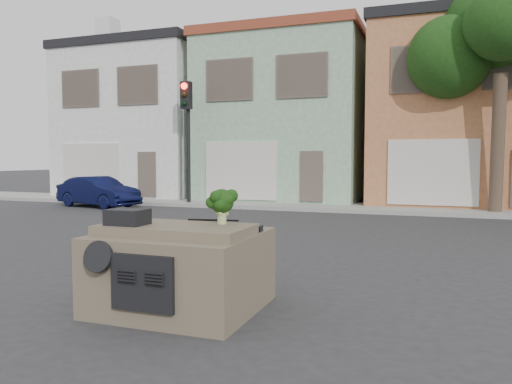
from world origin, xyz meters
The scene contains 12 objects.
ground_plane centered at (0.00, 0.00, 0.00)m, with size 120.00×120.00×0.00m, color #303033.
sidewalk centered at (0.00, 10.50, 0.07)m, with size 40.00×3.00×0.15m, color gray.
townhouse_white centered at (-11.00, 14.50, 3.77)m, with size 7.20×8.20×7.55m, color white.
townhouse_mint centered at (-3.50, 14.50, 3.77)m, with size 7.20×8.20×7.55m, color #90B694.
townhouse_tan centered at (4.00, 14.50, 3.77)m, with size 7.20×8.20×7.55m, color #B77146.
navy_sedan centered at (-9.69, 7.91, 0.00)m, with size 1.30×3.73×1.23m, color #0B1037.
traffic_signal centered at (-6.50, 9.50, 2.55)m, with size 0.40×0.40×5.10m, color black.
tree_near centered at (5.00, 9.80, 4.25)m, with size 4.40×4.00×8.50m, color #1A3E12.
car_dashboard centered at (0.00, -3.00, 0.56)m, with size 2.00×1.80×1.12m, color brown.
instrument_hump centered at (-0.58, -3.35, 1.22)m, with size 0.48×0.38×0.20m, color black.
wiper_arm centered at (0.28, -2.62, 1.13)m, with size 0.70×0.03×0.02m, color black.
broccoli centered at (0.52, -2.87, 1.35)m, with size 0.38×0.38×0.46m, color black.
Camera 1 is at (3.12, -8.72, 1.97)m, focal length 35.00 mm.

